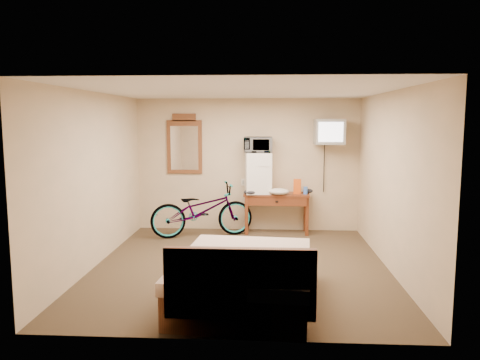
{
  "coord_description": "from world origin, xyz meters",
  "views": [
    {
      "loc": [
        0.37,
        -6.55,
        2.1
      ],
      "look_at": [
        -0.05,
        0.74,
        1.16
      ],
      "focal_mm": 35.0,
      "sensor_mm": 36.0,
      "label": 1
    }
  ],
  "objects_px": {
    "bed": "(244,278)",
    "mini_fridge": "(258,173)",
    "desk": "(277,201)",
    "blue_cup": "(305,190)",
    "microwave": "(258,145)",
    "crt_television": "(329,132)",
    "bicycle": "(202,210)",
    "wall_mirror": "(184,145)"
  },
  "relations": [
    {
      "from": "crt_television",
      "to": "bed",
      "type": "relative_size",
      "value": 0.29
    },
    {
      "from": "blue_cup",
      "to": "wall_mirror",
      "type": "xyz_separation_m",
      "value": [
        -2.28,
        0.31,
        0.81
      ]
    },
    {
      "from": "microwave",
      "to": "blue_cup",
      "type": "height_order",
      "value": "microwave"
    },
    {
      "from": "desk",
      "to": "mini_fridge",
      "type": "relative_size",
      "value": 1.61
    },
    {
      "from": "crt_television",
      "to": "desk",
      "type": "bearing_deg",
      "value": -178.97
    },
    {
      "from": "mini_fridge",
      "to": "bicycle",
      "type": "bearing_deg",
      "value": -161.12
    },
    {
      "from": "mini_fridge",
      "to": "wall_mirror",
      "type": "bearing_deg",
      "value": 170.38
    },
    {
      "from": "mini_fridge",
      "to": "bicycle",
      "type": "distance_m",
      "value": 1.24
    },
    {
      "from": "microwave",
      "to": "mini_fridge",
      "type": "bearing_deg",
      "value": -124.47
    },
    {
      "from": "wall_mirror",
      "to": "blue_cup",
      "type": "bearing_deg",
      "value": -7.64
    },
    {
      "from": "desk",
      "to": "blue_cup",
      "type": "relative_size",
      "value": 8.79
    },
    {
      "from": "blue_cup",
      "to": "wall_mirror",
      "type": "distance_m",
      "value": 2.44
    },
    {
      "from": "crt_television",
      "to": "bed",
      "type": "xyz_separation_m",
      "value": [
        -1.37,
        -3.4,
        -1.59
      ]
    },
    {
      "from": "mini_fridge",
      "to": "microwave",
      "type": "relative_size",
      "value": 1.47
    },
    {
      "from": "crt_television",
      "to": "bicycle",
      "type": "relative_size",
      "value": 0.33
    },
    {
      "from": "desk",
      "to": "crt_television",
      "type": "distance_m",
      "value": 1.58
    },
    {
      "from": "microwave",
      "to": "bicycle",
      "type": "relative_size",
      "value": 0.28
    },
    {
      "from": "bicycle",
      "to": "crt_television",
      "type": "bearing_deg",
      "value": -98.45
    },
    {
      "from": "bicycle",
      "to": "mini_fridge",
      "type": "bearing_deg",
      "value": -87.75
    },
    {
      "from": "crt_television",
      "to": "bed",
      "type": "bearing_deg",
      "value": -112.02
    },
    {
      "from": "bed",
      "to": "mini_fridge",
      "type": "bearing_deg",
      "value": 88.51
    },
    {
      "from": "desk",
      "to": "microwave",
      "type": "relative_size",
      "value": 2.37
    },
    {
      "from": "microwave",
      "to": "desk",
      "type": "bearing_deg",
      "value": -5.86
    },
    {
      "from": "wall_mirror",
      "to": "bicycle",
      "type": "xyz_separation_m",
      "value": [
        0.4,
        -0.58,
        -1.15
      ]
    },
    {
      "from": "wall_mirror",
      "to": "desk",
      "type": "bearing_deg",
      "value": -8.72
    },
    {
      "from": "desk",
      "to": "bed",
      "type": "relative_size",
      "value": 0.58
    },
    {
      "from": "mini_fridge",
      "to": "crt_television",
      "type": "height_order",
      "value": "crt_television"
    },
    {
      "from": "blue_cup",
      "to": "crt_television",
      "type": "bearing_deg",
      "value": 7.44
    },
    {
      "from": "mini_fridge",
      "to": "wall_mirror",
      "type": "xyz_separation_m",
      "value": [
        -1.4,
        0.24,
        0.51
      ]
    },
    {
      "from": "desk",
      "to": "mini_fridge",
      "type": "bearing_deg",
      "value": 174.97
    },
    {
      "from": "desk",
      "to": "bicycle",
      "type": "xyz_separation_m",
      "value": [
        -1.35,
        -0.31,
        -0.13
      ]
    },
    {
      "from": "bed",
      "to": "blue_cup",
      "type": "bearing_deg",
      "value": 73.95
    },
    {
      "from": "mini_fridge",
      "to": "crt_television",
      "type": "relative_size",
      "value": 1.25
    },
    {
      "from": "microwave",
      "to": "crt_television",
      "type": "distance_m",
      "value": 1.31
    },
    {
      "from": "wall_mirror",
      "to": "bicycle",
      "type": "bearing_deg",
      "value": -55.29
    },
    {
      "from": "wall_mirror",
      "to": "mini_fridge",
      "type": "bearing_deg",
      "value": -9.62
    },
    {
      "from": "blue_cup",
      "to": "crt_television",
      "type": "relative_size",
      "value": 0.23
    },
    {
      "from": "mini_fridge",
      "to": "bed",
      "type": "bearing_deg",
      "value": -91.49
    },
    {
      "from": "mini_fridge",
      "to": "bicycle",
      "type": "relative_size",
      "value": 0.41
    },
    {
      "from": "crt_television",
      "to": "bed",
      "type": "distance_m",
      "value": 4.0
    },
    {
      "from": "desk",
      "to": "blue_cup",
      "type": "height_order",
      "value": "blue_cup"
    },
    {
      "from": "microwave",
      "to": "wall_mirror",
      "type": "bearing_deg",
      "value": 169.59
    }
  ]
}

